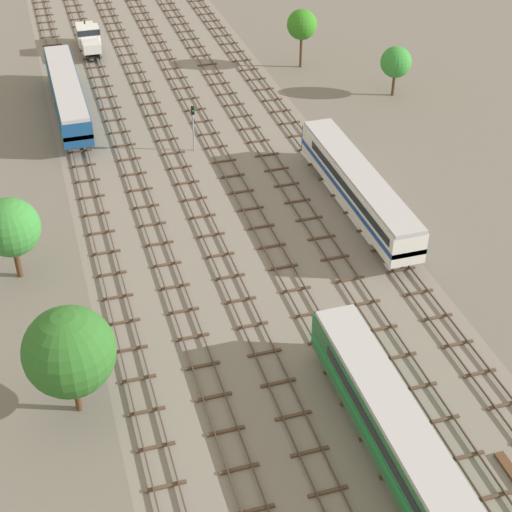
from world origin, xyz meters
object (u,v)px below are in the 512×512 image
(diesel_railcar_centre_nearest, at_px, (398,436))
(shunter_loco_left_midfar, at_px, (88,36))
(diesel_railcar_right_near, at_px, (358,186))
(diesel_railcar_far_left_mid, at_px, (67,93))
(signal_post_nearest, at_px, (193,122))

(diesel_railcar_centre_nearest, relative_size, shunter_loco_left_midfar, 2.42)
(diesel_railcar_right_near, bearing_deg, diesel_railcar_far_left_mid, 129.24)
(signal_post_nearest, bearing_deg, shunter_loco_left_midfar, 102.50)
(diesel_railcar_centre_nearest, distance_m, signal_post_nearest, 41.49)
(shunter_loco_left_midfar, bearing_deg, signal_post_nearest, -77.50)
(diesel_railcar_centre_nearest, distance_m, shunter_loco_left_midfar, 71.32)
(signal_post_nearest, bearing_deg, diesel_railcar_far_left_mid, 133.19)
(shunter_loco_left_midfar, distance_m, signal_post_nearest, 30.08)
(shunter_loco_left_midfar, bearing_deg, diesel_railcar_far_left_mid, -103.70)
(diesel_railcar_far_left_mid, bearing_deg, shunter_loco_left_midfar, 76.30)
(diesel_railcar_centre_nearest, bearing_deg, shunter_loco_left_midfar, 96.99)
(diesel_railcar_far_left_mid, bearing_deg, diesel_railcar_centre_nearest, -76.20)
(diesel_railcar_far_left_mid, height_order, signal_post_nearest, signal_post_nearest)
(diesel_railcar_centre_nearest, height_order, shunter_loco_left_midfar, diesel_railcar_centre_nearest)
(signal_post_nearest, bearing_deg, diesel_railcar_centre_nearest, -87.00)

